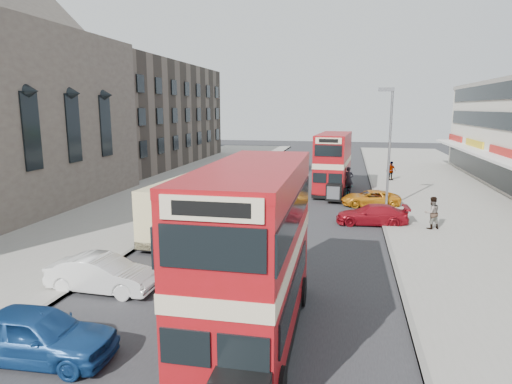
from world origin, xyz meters
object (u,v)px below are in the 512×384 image
Objects in this scene: car_left_near at (36,334)px; cyclist at (348,186)px; bus_main at (253,254)px; car_right_b at (370,198)px; coach at (203,199)px; car_left_front at (102,274)px; pedestrian_near at (432,213)px; bus_second at (333,163)px; pedestrian_far at (391,171)px; car_right_a at (372,215)px; street_lamp at (389,139)px.

car_left_near is 26.39m from cyclist.
bus_main reaches higher than car_right_b.
car_left_front is (-0.88, -9.36, -0.99)m from coach.
cyclist is at bearing -20.94° from car_left_near.
bus_main reaches higher than pedestrian_near.
bus_main is 2.29× the size of car_right_b.
car_left_front is (-7.75, -21.80, -1.77)m from bus_second.
bus_main is at bearing -19.15° from car_right_b.
pedestrian_far is at bearing 56.36° from cyclist.
coach reaches higher than car_left_front.
car_left_near is (-5.57, -2.30, -1.93)m from bus_main.
car_right_b is at bearing -72.49° from cyclist.
bus_second is at bearing -93.96° from bus_main.
pedestrian_far is at bearing -102.66° from bus_main.
car_right_a is at bearing -38.16° from pedestrian_near.
car_left_front is at bearing -91.76° from coach.
bus_main is 6.33m from car_left_near.
car_left_front is at bearing -38.39° from car_right_b.
coach is 9.45m from car_left_front.
pedestrian_far is at bearing 161.43° from car_right_b.
cyclist is (8.14, 11.12, -0.85)m from coach.
coach reaches higher than car_right_b.
street_lamp is at bearing -33.96° from car_left_front.
street_lamp is at bearing -30.09° from car_left_near.
pedestrian_near reaches higher than car_right_a.
car_right_b is 2.19× the size of pedestrian_near.
street_lamp is at bearing 162.49° from car_right_a.
bus_main is at bearing -70.20° from car_left_near.
pedestrian_near is at bearing -41.77° from car_left_near.
car_left_front is 17.67m from pedestrian_near.
car_right_a is at bearing -104.63° from street_lamp.
pedestrian_far is (-0.71, 17.14, -0.04)m from pedestrian_near.
car_left_near is 1.05× the size of car_right_a.
car_left_near is 19.24m from car_right_a.
car_left_near reaches higher than car_left_front.
bus_main is 5.25× the size of pedestrian_far.
car_left_near is 2.49× the size of pedestrian_far.
car_left_front is (-0.74, 4.57, -0.07)m from car_left_near.
car_right_a is 16.54m from pedestrian_far.
car_right_b is (9.83, 21.75, -0.19)m from car_left_near.
coach reaches higher than pedestrian_far.
bus_second is 10.27m from car_right_a.
car_right_a is 2.26× the size of pedestrian_near.
pedestrian_near is (7.30, 13.53, -1.60)m from bus_main.
street_lamp is 7.18m from bus_second.
street_lamp is 12.96m from coach.
bus_second is at bearing -161.69° from pedestrian_far.
street_lamp reaches higher than bus_main.
bus_main is 15.04m from car_right_a.
coach reaches higher than car_right_a.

